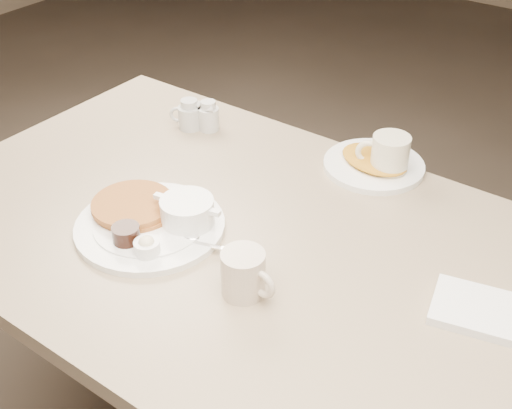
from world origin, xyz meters
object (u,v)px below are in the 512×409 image
Objects in this scene: coffee_mug_near at (244,273)px; diner_table at (251,297)px; creamer_right at (209,116)px; main_plate at (154,219)px; creamer_left at (189,115)px; coffee_mug_far at (388,156)px; hash_plate at (374,163)px.

diner_table is at bearing 123.08° from coffee_mug_near.
diner_table is 0.52m from creamer_right.
main_plate is at bearing -65.29° from creamer_right.
creamer_right is at bearing 114.71° from main_plate.
creamer_left is 1.07× the size of creamer_right.
main_plate is at bearing -121.68° from coffee_mug_far.
creamer_right is at bearing -169.60° from hash_plate.
diner_table is 0.28m from coffee_mug_near.
coffee_mug_far reaches higher than main_plate.
coffee_mug_near is 0.53m from coffee_mug_far.
diner_table is 18.75× the size of creamer_right.
coffee_mug_near reaches higher than hash_plate.
creamer_right is at bearing 135.44° from coffee_mug_near.
creamer_right is (-0.46, 0.45, -0.01)m from coffee_mug_near.
creamer_left reaches higher than diner_table.
creamer_left is at bearing 139.72° from coffee_mug_near.
hash_plate is at bearing 10.40° from creamer_right.
diner_table is 0.46m from coffee_mug_far.
coffee_mug_near is 0.66m from creamer_left.
hash_plate is (0.26, 0.48, -0.01)m from main_plate.
coffee_mug_far reaches higher than creamer_left.
creamer_left is at bearing -151.05° from creamer_right.
hash_plate is at bearing 78.77° from diner_table.
creamer_left is (-0.52, -0.10, -0.01)m from coffee_mug_far.
creamer_left and creamer_right have the same top height.
coffee_mug_near is at bearing -44.56° from creamer_right.
coffee_mug_far is at bearing 73.48° from diner_table.
main_plate is 5.06× the size of creamer_right.
creamer_right is 0.45m from hash_plate.
hash_plate is at bearing 61.88° from main_plate.
coffee_mug_near is 1.40× the size of creamer_left.
diner_table is 5.12× the size of hash_plate.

